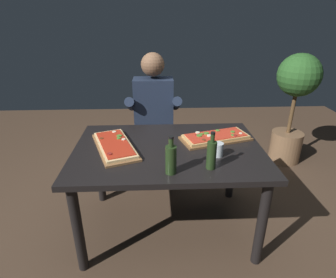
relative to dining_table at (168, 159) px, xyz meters
name	(u,v)px	position (x,y,z in m)	size (l,w,h in m)	color
ground_plane	(168,225)	(0.00, 0.00, -0.64)	(6.40, 6.40, 0.00)	#4C3828
dining_table	(168,159)	(0.00, 0.00, 0.00)	(1.40, 0.96, 0.74)	black
pizza_rectangular_front	(216,137)	(0.38, 0.13, 0.12)	(0.59, 0.38, 0.05)	brown
pizza_rectangular_left	(115,145)	(-0.40, 0.02, 0.11)	(0.42, 0.61, 0.05)	brown
wine_bottle_dark	(170,159)	(0.00, -0.35, 0.20)	(0.07, 0.07, 0.25)	#233819
oil_bottle_amber	(211,154)	(0.26, -0.31, 0.20)	(0.06, 0.06, 0.25)	#233819
tumbler_near_camera	(218,150)	(0.34, -0.14, 0.14)	(0.07, 0.07, 0.10)	silver
diner_chair	(154,134)	(-0.11, 0.86, -0.16)	(0.44, 0.44, 0.87)	black
seated_diner	(154,115)	(-0.11, 0.74, 0.10)	(0.53, 0.41, 1.33)	#23232D
potted_plant_corner	(294,100)	(1.48, 1.11, 0.12)	(0.47, 0.47, 1.27)	#846042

